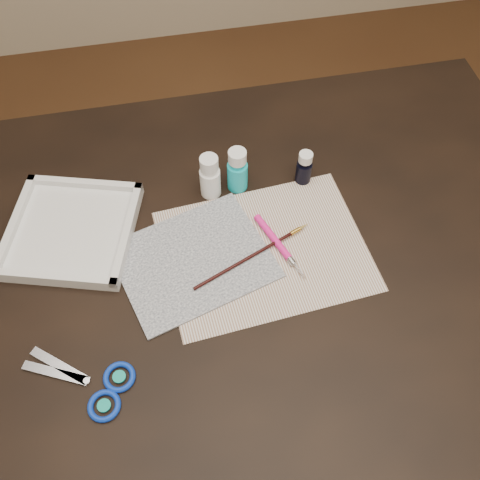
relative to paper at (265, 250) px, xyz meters
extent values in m
cube|color=#422614|center=(-0.05, 0.00, -0.76)|extent=(3.50, 3.50, 0.02)
cube|color=black|center=(-0.05, 0.00, -0.38)|extent=(1.30, 0.90, 0.75)
cube|color=silver|center=(0.00, 0.00, 0.00)|extent=(0.39, 0.31, 0.00)
cube|color=black|center=(-0.13, 0.00, 0.00)|extent=(0.32, 0.28, 0.00)
cylinder|color=white|center=(-0.07, 0.16, 0.05)|extent=(0.05, 0.05, 0.10)
cylinder|color=#15B9C8|center=(-0.02, 0.16, 0.05)|extent=(0.05, 0.05, 0.10)
cylinder|color=black|center=(0.11, 0.15, 0.04)|extent=(0.04, 0.04, 0.08)
cube|color=silver|center=(-0.35, 0.11, 0.01)|extent=(0.29, 0.29, 0.03)
camera|label=1|loc=(-0.15, -0.52, 0.84)|focal=40.00mm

